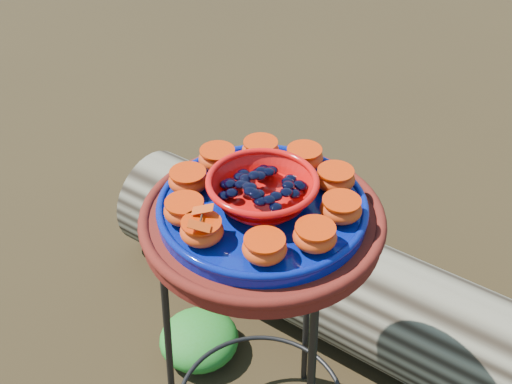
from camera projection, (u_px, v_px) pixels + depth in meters
The scene contains 19 objects.
plant_stand at pixel (261, 349), 1.42m from camera, with size 0.44×0.44×0.70m, color black, non-canonical shape.
terracotta_saucer at pixel (262, 222), 1.20m from camera, with size 0.45×0.45×0.04m, color #45150E.
cobalt_plate at pixel (262, 209), 1.18m from camera, with size 0.38×0.38×0.03m, color #090764.
red_bowl at pixel (262, 192), 1.15m from camera, with size 0.19×0.19×0.05m, color red, non-canonical shape.
glass_gems at pixel (263, 174), 1.13m from camera, with size 0.15×0.15×0.03m, color black, non-canonical shape.
orange_half_0 at pixel (202, 231), 1.08m from camera, with size 0.07×0.07×0.04m, color #C34503.
orange_half_1 at pixel (265, 248), 1.04m from camera, with size 0.07×0.07×0.04m, color #C34503.
orange_half_2 at pixel (315, 237), 1.07m from camera, with size 0.07×0.07×0.04m, color #C34503.
orange_half_3 at pixel (341, 209), 1.12m from camera, with size 0.07×0.07×0.04m, color #C34503.
orange_half_4 at pixel (335, 179), 1.19m from camera, with size 0.07×0.07×0.04m, color #C34503.
orange_half_5 at pixel (304, 158), 1.25m from camera, with size 0.07×0.07×0.04m, color #C34503.
orange_half_6 at pixel (261, 150), 1.27m from camera, with size 0.07×0.07×0.04m, color #C34503.
orange_half_7 at pixel (218, 158), 1.25m from camera, with size 0.07×0.07×0.04m, color #C34503.
orange_half_8 at pixel (188, 181), 1.19m from camera, with size 0.07×0.07×0.04m, color #C34503.
orange_half_9 at pixel (185, 211), 1.12m from camera, with size 0.07×0.07×0.04m, color #C34503.
butterfly at pixel (201, 218), 1.06m from camera, with size 0.08×0.05×0.01m, color #BF3509, non-canonical shape.
driftwood_log at pixel (377, 303), 1.78m from camera, with size 1.70×0.45×0.32m, color black, non-canonical shape.
foliage_left at pixel (199, 338), 1.82m from camera, with size 0.23×0.23×0.11m, color #1B6E22.
foliage_back at pixel (347, 255), 2.07m from camera, with size 0.28×0.28×0.14m, color #1B6E22.
Camera 1 is at (0.49, -0.77, 1.49)m, focal length 45.00 mm.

